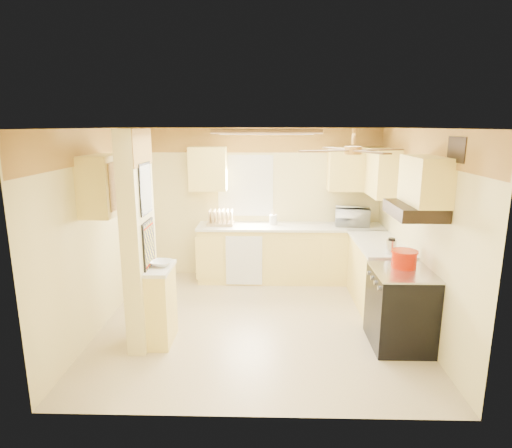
{
  "coord_description": "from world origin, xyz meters",
  "views": [
    {
      "loc": [
        0.11,
        -5.22,
        2.53
      ],
      "look_at": [
        -0.03,
        0.35,
        1.25
      ],
      "focal_mm": 30.0,
      "sensor_mm": 36.0,
      "label": 1
    }
  ],
  "objects_px": {
    "microwave": "(352,217)",
    "dutch_oven": "(404,259)",
    "stove": "(400,308)",
    "kettle": "(391,246)",
    "bowl": "(161,263)"
  },
  "relations": [
    {
      "from": "microwave",
      "to": "dutch_oven",
      "type": "distance_m",
      "value": 2.05
    },
    {
      "from": "bowl",
      "to": "microwave",
      "type": "bearing_deg",
      "value": 39.18
    },
    {
      "from": "microwave",
      "to": "kettle",
      "type": "distance_m",
      "value": 1.59
    },
    {
      "from": "stove",
      "to": "dutch_oven",
      "type": "distance_m",
      "value": 0.57
    },
    {
      "from": "bowl",
      "to": "kettle",
      "type": "relative_size",
      "value": 1.19
    },
    {
      "from": "bowl",
      "to": "dutch_oven",
      "type": "distance_m",
      "value": 2.83
    },
    {
      "from": "microwave",
      "to": "bowl",
      "type": "distance_m",
      "value": 3.38
    },
    {
      "from": "dutch_oven",
      "to": "stove",
      "type": "bearing_deg",
      "value": -108.09
    },
    {
      "from": "microwave",
      "to": "bowl",
      "type": "bearing_deg",
      "value": 45.93
    },
    {
      "from": "stove",
      "to": "bowl",
      "type": "bearing_deg",
      "value": 179.24
    },
    {
      "from": "microwave",
      "to": "dutch_oven",
      "type": "relative_size",
      "value": 1.76
    },
    {
      "from": "microwave",
      "to": "dutch_oven",
      "type": "xyz_separation_m",
      "value": [
        0.21,
        -2.04,
        -0.07
      ]
    },
    {
      "from": "dutch_oven",
      "to": "kettle",
      "type": "xyz_separation_m",
      "value": [
        -0.02,
        0.47,
        0.02
      ]
    },
    {
      "from": "stove",
      "to": "microwave",
      "type": "xyz_separation_m",
      "value": [
        -0.17,
        2.17,
        0.63
      ]
    },
    {
      "from": "stove",
      "to": "bowl",
      "type": "distance_m",
      "value": 2.83
    }
  ]
}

